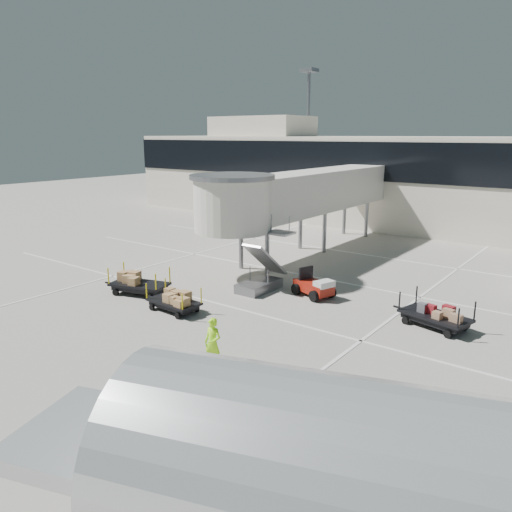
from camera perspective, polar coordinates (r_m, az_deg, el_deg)
The scene contains 10 objects.
ground at distance 22.56m, azimuth -4.41°, elevation -7.67°, with size 140.00×140.00×0.00m, color #9D978D.
lane_markings at distance 30.14m, azimuth 6.36°, elevation -2.14°, with size 40.00×30.00×0.02m.
terminal at distance 48.03m, azimuth 19.56°, elevation 8.07°, with size 64.00×12.11×15.20m.
jet_bridge at distance 33.46m, azimuth 4.22°, elevation 6.96°, with size 5.70×20.40×6.03m.
baggage_tug at distance 26.11m, azimuth 6.67°, elevation -3.49°, with size 2.40×1.96×1.43m.
suitcase_cart at distance 23.26m, azimuth 19.89°, elevation -6.51°, with size 3.68×2.13×1.41m.
box_cart_near at distance 24.01m, azimuth -9.11°, elevation -5.15°, with size 3.27×1.43×1.27m.
box_cart_far at distance 27.00m, azimuth -13.32°, elevation -3.17°, with size 3.78×2.25×1.45m.
ground_worker at distance 18.24m, azimuth -4.96°, elevation -9.87°, with size 0.68×0.45×1.87m, color #94E317.
belt_loader at distance 50.66m, azimuth -0.72°, elevation 5.30°, with size 4.44×2.72×2.01m.
Camera 1 is at (13.91, -15.74, 8.23)m, focal length 35.00 mm.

